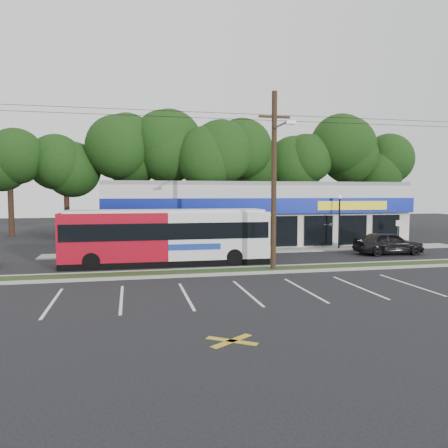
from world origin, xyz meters
TOP-DOWN VIEW (x-y plane):
  - ground at (0.00, 0.00)m, footprint 120.00×120.00m
  - grass_strip at (0.00, 1.00)m, footprint 40.00×1.60m
  - curb_south at (0.00, 0.15)m, footprint 40.00×0.25m
  - curb_north at (0.00, 1.85)m, footprint 40.00×0.25m
  - sidewalk at (5.00, 9.00)m, footprint 32.00×2.20m
  - strip_mall at (5.50, 15.91)m, footprint 25.00×12.55m
  - utility_pole at (2.83, 0.93)m, footprint 50.00×2.77m
  - lamp_post at (11.00, 8.80)m, footprint 0.30×0.30m
  - sign_post at (16.00, 8.57)m, footprint 0.45×0.10m
  - tree_line at (4.00, 26.00)m, footprint 46.76×6.76m
  - metrobus at (-2.70, 4.50)m, footprint 12.59×2.77m
  - car_dark at (13.16, 5.50)m, footprint 4.94×2.14m
  - pedestrian_a at (2.00, 6.56)m, footprint 0.76×0.73m
  - pedestrian_b at (2.00, 8.50)m, footprint 0.81×0.68m

SIDE VIEW (x-z plane):
  - ground at x=0.00m, z-range 0.00..0.00m
  - sidewalk at x=5.00m, z-range 0.00..0.10m
  - grass_strip at x=0.00m, z-range 0.00..0.12m
  - curb_south at x=0.00m, z-range 0.00..0.14m
  - curb_north at x=0.00m, z-range 0.00..0.14m
  - pedestrian_b at x=2.00m, z-range 0.00..1.48m
  - car_dark at x=13.16m, z-range 0.00..1.66m
  - pedestrian_a at x=2.00m, z-range 0.00..1.76m
  - sign_post at x=16.00m, z-range 0.44..2.67m
  - metrobus at x=-2.70m, z-range 0.10..3.48m
  - strip_mall at x=5.50m, z-range 0.00..5.30m
  - lamp_post at x=11.00m, z-range 0.55..4.80m
  - utility_pole at x=2.83m, z-range 0.41..10.41m
  - tree_line at x=4.00m, z-range 2.50..14.33m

